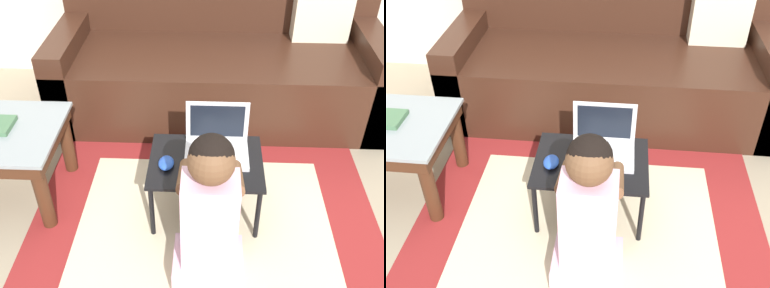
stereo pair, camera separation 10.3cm
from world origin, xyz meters
The scene contains 7 objects.
ground_plane centered at (0.00, 0.00, 0.00)m, with size 16.00×16.00×0.00m, color gray.
area_rug centered at (0.14, -0.05, 0.00)m, with size 1.75×1.64×0.01m.
couch centered at (0.21, 1.21, 0.31)m, with size 2.08×0.89×0.90m.
laptop_desk centered at (0.14, 0.16, 0.29)m, with size 0.55×0.41×0.33m.
laptop centered at (0.19, 0.23, 0.37)m, with size 0.31×0.23×0.24m.
computer_mouse centered at (-0.05, 0.12, 0.34)m, with size 0.07×0.11×0.03m.
person_seated centered at (0.16, -0.25, 0.38)m, with size 0.30×0.37×0.77m.
Camera 2 is at (0.24, -1.49, 1.70)m, focal length 42.00 mm.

